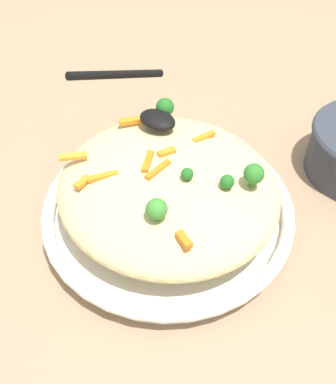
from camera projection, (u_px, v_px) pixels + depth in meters
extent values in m
plane|color=#9E7F60|center=(168.00, 222.00, 0.71)|extent=(2.40, 2.40, 0.00)
cylinder|color=white|center=(168.00, 217.00, 0.70)|extent=(0.33, 0.33, 0.02)
torus|color=white|center=(168.00, 208.00, 0.69)|extent=(0.36, 0.36, 0.02)
torus|color=black|center=(168.00, 206.00, 0.69)|extent=(0.35, 0.35, 0.00)
ellipsoid|color=#DBC689|center=(168.00, 189.00, 0.66)|extent=(0.31, 0.29, 0.08)
cube|color=orange|center=(73.00, 156.00, 0.66)|extent=(0.03, 0.03, 0.01)
cube|color=orange|center=(82.00, 182.00, 0.62)|extent=(0.01, 0.02, 0.01)
cube|color=orange|center=(148.00, 162.00, 0.64)|extent=(0.02, 0.04, 0.01)
cube|color=orange|center=(103.00, 176.00, 0.63)|extent=(0.03, 0.04, 0.01)
cube|color=orange|center=(167.00, 152.00, 0.65)|extent=(0.02, 0.03, 0.01)
cube|color=orange|center=(158.00, 170.00, 0.63)|extent=(0.01, 0.04, 0.01)
cube|color=orange|center=(184.00, 240.00, 0.56)|extent=(0.03, 0.02, 0.01)
cube|color=orange|center=(205.00, 137.00, 0.68)|extent=(0.02, 0.04, 0.01)
cube|color=orange|center=(132.00, 121.00, 0.71)|extent=(0.03, 0.03, 0.01)
cylinder|color=#205B1C|center=(165.00, 115.00, 0.71)|extent=(0.01, 0.01, 0.01)
sphere|color=#236B23|center=(165.00, 107.00, 0.70)|extent=(0.03, 0.03, 0.03)
cylinder|color=#205B1C|center=(227.00, 187.00, 0.62)|extent=(0.01, 0.01, 0.01)
sphere|color=#236B23|center=(227.00, 182.00, 0.61)|extent=(0.02, 0.02, 0.02)
cylinder|color=#205B1C|center=(186.00, 180.00, 0.62)|extent=(0.01, 0.01, 0.01)
sphere|color=#236B23|center=(186.00, 175.00, 0.61)|extent=(0.02, 0.02, 0.02)
cylinder|color=#296820|center=(252.00, 182.00, 0.62)|extent=(0.01, 0.01, 0.01)
sphere|color=#2D7A28|center=(254.00, 174.00, 0.61)|extent=(0.03, 0.03, 0.03)
cylinder|color=#377928|center=(157.00, 216.00, 0.58)|extent=(0.01, 0.01, 0.01)
sphere|color=#3D8E33|center=(157.00, 209.00, 0.57)|extent=(0.03, 0.03, 0.03)
ellipsoid|color=black|center=(158.00, 120.00, 0.69)|extent=(0.06, 0.04, 0.02)
cylinder|color=black|center=(119.00, 75.00, 0.70)|extent=(0.04, 0.17, 0.08)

